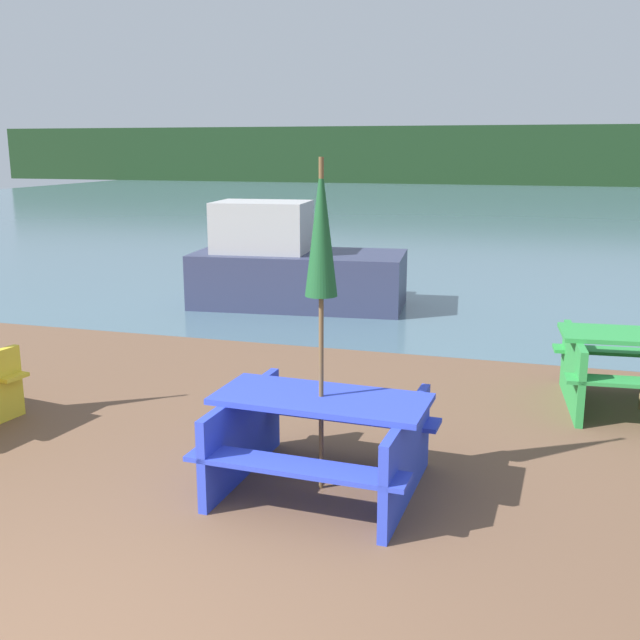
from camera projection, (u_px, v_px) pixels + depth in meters
water at (486, 206)px, 33.08m from camera, size 60.00×50.00×0.00m
far_treeline at (509, 155)px, 51.33m from camera, size 80.00×1.60×4.00m
picnic_table_blue at (321, 434)px, 5.67m from camera, size 1.67×1.46×0.74m
umbrella_darkgreen at (321, 234)px, 5.33m from camera, size 0.24×0.24×2.50m
boat at (291, 268)px, 12.29m from camera, size 3.55×1.88×1.70m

